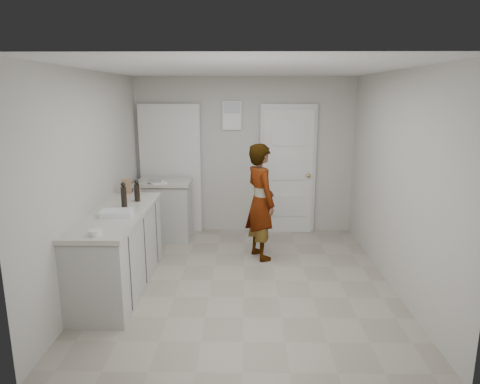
{
  "coord_description": "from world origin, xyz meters",
  "views": [
    {
      "loc": [
        0.02,
        -4.86,
        2.24
      ],
      "look_at": [
        -0.05,
        0.4,
        1.02
      ],
      "focal_mm": 32.0,
      "sensor_mm": 36.0,
      "label": 1
    }
  ],
  "objects_px": {
    "person": "(261,202)",
    "cake_mix_box": "(127,186)",
    "oil_cruet_b": "(124,195)",
    "spice_jar": "(138,192)",
    "baking_dish": "(116,213)",
    "egg_bowl": "(95,233)",
    "oil_cruet_a": "(137,191)"
  },
  "relations": [
    {
      "from": "baking_dish",
      "to": "oil_cruet_b",
      "type": "bearing_deg",
      "value": 91.7
    },
    {
      "from": "baking_dish",
      "to": "egg_bowl",
      "type": "distance_m",
      "value": 0.67
    },
    {
      "from": "cake_mix_box",
      "to": "egg_bowl",
      "type": "distance_m",
      "value": 1.73
    },
    {
      "from": "oil_cruet_a",
      "to": "baking_dish",
      "type": "xyz_separation_m",
      "value": [
        -0.07,
        -0.64,
        -0.1
      ]
    },
    {
      "from": "cake_mix_box",
      "to": "spice_jar",
      "type": "bearing_deg",
      "value": -39.13
    },
    {
      "from": "spice_jar",
      "to": "oil_cruet_a",
      "type": "distance_m",
      "value": 0.32
    },
    {
      "from": "cake_mix_box",
      "to": "egg_bowl",
      "type": "xyz_separation_m",
      "value": [
        0.16,
        -1.72,
        -0.07
      ]
    },
    {
      "from": "spice_jar",
      "to": "egg_bowl",
      "type": "xyz_separation_m",
      "value": [
        -0.01,
        -1.62,
        -0.02
      ]
    },
    {
      "from": "spice_jar",
      "to": "oil_cruet_b",
      "type": "bearing_deg",
      "value": -91.96
    },
    {
      "from": "spice_jar",
      "to": "oil_cruet_a",
      "type": "height_order",
      "value": "oil_cruet_a"
    },
    {
      "from": "egg_bowl",
      "to": "cake_mix_box",
      "type": "bearing_deg",
      "value": 95.42
    },
    {
      "from": "person",
      "to": "oil_cruet_b",
      "type": "xyz_separation_m",
      "value": [
        -1.64,
        -0.78,
        0.27
      ]
    },
    {
      "from": "person",
      "to": "spice_jar",
      "type": "bearing_deg",
      "value": 71.57
    },
    {
      "from": "baking_dish",
      "to": "egg_bowl",
      "type": "relative_size",
      "value": 2.79
    },
    {
      "from": "person",
      "to": "baking_dish",
      "type": "bearing_deg",
      "value": 100.0
    },
    {
      "from": "person",
      "to": "spice_jar",
      "type": "xyz_separation_m",
      "value": [
        -1.62,
        -0.18,
        0.17
      ]
    },
    {
      "from": "person",
      "to": "spice_jar",
      "type": "height_order",
      "value": "person"
    },
    {
      "from": "cake_mix_box",
      "to": "oil_cruet_a",
      "type": "distance_m",
      "value": 0.47
    },
    {
      "from": "cake_mix_box",
      "to": "oil_cruet_b",
      "type": "bearing_deg",
      "value": -87.66
    },
    {
      "from": "person",
      "to": "oil_cruet_b",
      "type": "relative_size",
      "value": 5.26
    },
    {
      "from": "cake_mix_box",
      "to": "spice_jar",
      "type": "distance_m",
      "value": 0.21
    },
    {
      "from": "cake_mix_box",
      "to": "person",
      "type": "bearing_deg",
      "value": -7.68
    },
    {
      "from": "person",
      "to": "cake_mix_box",
      "type": "xyz_separation_m",
      "value": [
        -1.79,
        -0.08,
        0.23
      ]
    },
    {
      "from": "spice_jar",
      "to": "baking_dish",
      "type": "height_order",
      "value": "spice_jar"
    },
    {
      "from": "oil_cruet_b",
      "to": "egg_bowl",
      "type": "height_order",
      "value": "oil_cruet_b"
    },
    {
      "from": "oil_cruet_b",
      "to": "egg_bowl",
      "type": "relative_size",
      "value": 2.34
    },
    {
      "from": "baking_dish",
      "to": "oil_cruet_a",
      "type": "bearing_deg",
      "value": 83.77
    },
    {
      "from": "person",
      "to": "baking_dish",
      "type": "height_order",
      "value": "person"
    },
    {
      "from": "baking_dish",
      "to": "egg_bowl",
      "type": "height_order",
      "value": "baking_dish"
    },
    {
      "from": "person",
      "to": "egg_bowl",
      "type": "bearing_deg",
      "value": 112.99
    },
    {
      "from": "spice_jar",
      "to": "egg_bowl",
      "type": "bearing_deg",
      "value": -90.52
    },
    {
      "from": "baking_dish",
      "to": "egg_bowl",
      "type": "xyz_separation_m",
      "value": [
        -0.0,
        -0.67,
        -0.0
      ]
    }
  ]
}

